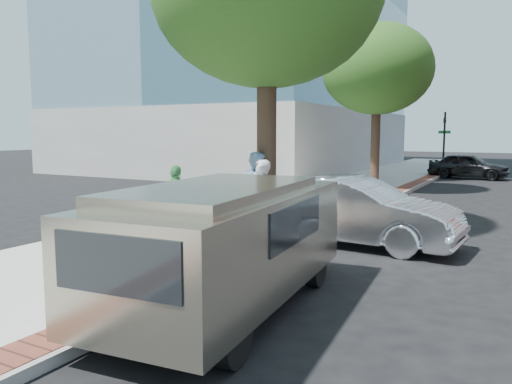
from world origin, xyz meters
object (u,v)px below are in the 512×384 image
Objects in this scene: parking_meter at (273,198)px; sedan_silver at (354,211)px; person_officer at (258,189)px; van at (233,239)px; person_green at (176,200)px; bg_car at (468,166)px; person_gray at (261,202)px.

sedan_silver is at bearing 53.20° from parking_meter.
sedan_silver is (2.70, -0.29, -0.34)m from person_officer.
person_green is at bearing 132.53° from van.
van is (-0.71, -23.97, 0.32)m from bg_car.
bg_car is at bearing -37.32° from person_officer.
person_green reaches higher than sedan_silver.
person_green is 21.20m from bg_car.
person_green is 0.32× the size of van.
person_officer is 0.46× the size of bg_car.
van is (0.99, -3.23, -0.18)m from parking_meter.
parking_meter is 0.31× the size of sedan_silver.
parking_meter is 0.45m from person_gray.
person_green is at bearing 122.70° from person_officer.
person_green is at bearing 118.17° from sedan_silver.
bg_car is (2.09, 20.56, -0.36)m from person_gray.
parking_meter is at bearing 101.49° from van.
person_green reaches higher than bg_car.
person_officer reaches higher than parking_meter.
bg_car is at bearing 85.33° from parking_meter.
person_green is (-2.58, -0.02, -0.22)m from parking_meter.
parking_meter is 0.76× the size of person_officer.
bg_car is at bearing 82.84° from van.
person_gray reaches higher than bg_car.
person_officer is at bearing -173.25° from person_gray.
person_officer reaches higher than sedan_silver.
van is (1.38, -3.41, -0.04)m from person_gray.
bg_car is 23.98m from van.
van reaches higher than person_green.
van is (2.44, -5.19, -0.09)m from person_officer.
person_gray is 1.11× the size of person_green.
sedan_silver is at bearing 108.34° from person_gray.
person_gray is (-0.40, 0.18, -0.13)m from parking_meter.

